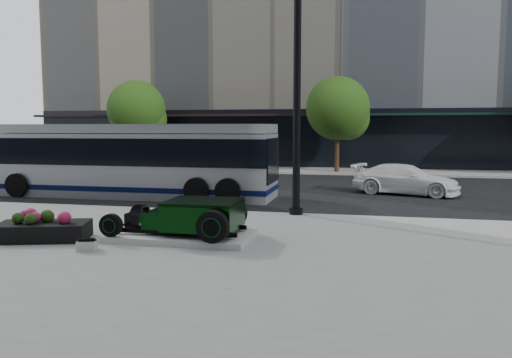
% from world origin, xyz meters
% --- Properties ---
extents(ground, '(120.00, 120.00, 0.00)m').
position_xyz_m(ground, '(0.00, 0.00, 0.00)').
color(ground, black).
rests_on(ground, ground).
extents(sidewalk_near, '(70.00, 17.00, 0.12)m').
position_xyz_m(sidewalk_near, '(0.00, -10.50, 0.06)').
color(sidewalk_near, gray).
rests_on(sidewalk_near, ground).
extents(sidewalk_far, '(70.00, 4.00, 0.12)m').
position_xyz_m(sidewalk_far, '(0.00, 14.00, 0.06)').
color(sidewalk_far, gray).
rests_on(sidewalk_far, ground).
extents(street_trees, '(29.80, 3.80, 5.70)m').
position_xyz_m(street_trees, '(1.15, 13.07, 3.77)').
color(street_trees, black).
rests_on(street_trees, sidewalk_far).
extents(display_plinth, '(3.40, 1.80, 0.15)m').
position_xyz_m(display_plinth, '(-1.62, -6.19, 0.20)').
color(display_plinth, silver).
rests_on(display_plinth, sidewalk_near).
extents(hot_rod, '(3.22, 2.00, 0.81)m').
position_xyz_m(hot_rod, '(-1.29, -6.19, 0.70)').
color(hot_rod, black).
rests_on(hot_rod, display_plinth).
extents(info_plaque, '(0.47, 0.40, 0.31)m').
position_xyz_m(info_plaque, '(-3.24, -7.74, 0.24)').
color(info_plaque, silver).
rests_on(info_plaque, sidewalk_near).
extents(lamppost, '(0.42, 0.42, 7.68)m').
position_xyz_m(lamppost, '(0.61, -2.20, 3.67)').
color(lamppost, black).
rests_on(lamppost, sidewalk_near).
extents(flower_planter, '(2.31, 1.61, 0.68)m').
position_xyz_m(flower_planter, '(-4.84, -7.02, 0.37)').
color(flower_planter, black).
rests_on(flower_planter, sidewalk_near).
extents(transit_bus, '(12.12, 2.88, 2.92)m').
position_xyz_m(transit_bus, '(-6.78, 1.29, 1.49)').
color(transit_bus, '#A1A5AA').
rests_on(transit_bus, ground).
extents(white_sedan, '(4.66, 2.91, 1.26)m').
position_xyz_m(white_sedan, '(4.35, 4.20, 0.63)').
color(white_sedan, white).
rests_on(white_sedan, ground).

